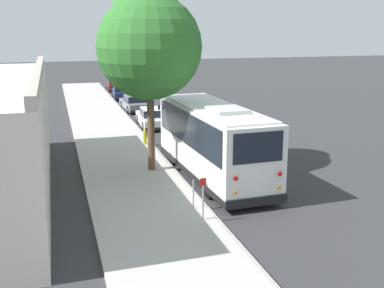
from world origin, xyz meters
TOP-DOWN VIEW (x-y plane):
  - ground_plane at (0.00, 0.00)m, footprint 160.00×160.00m
  - sidewalk_slab at (0.00, 4.04)m, footprint 80.00×4.21m
  - curb_strip at (0.00, 1.87)m, footprint 80.00×0.14m
  - shuttle_bus at (1.18, 0.36)m, footprint 9.30×3.10m
  - parked_sedan_white at (13.41, 0.68)m, footprint 4.61×1.93m
  - parked_sedan_gray at (20.18, 0.79)m, footprint 4.58×1.94m
  - parked_sedan_navy at (27.31, 0.86)m, footprint 4.25×1.87m
  - parked_sedan_maroon at (33.58, 0.66)m, footprint 4.70×1.86m
  - street_tree at (2.85, 2.91)m, footprint 4.76×4.76m
  - sign_post_near at (-3.77, 2.39)m, footprint 0.06×0.22m
  - sign_post_far at (-2.56, 2.39)m, footprint 0.06×0.06m
  - fire_hydrant at (7.89, 2.26)m, footprint 0.22×0.22m

SIDE VIEW (x-z plane):
  - ground_plane at x=0.00m, z-range 0.00..0.00m
  - sidewalk_slab at x=0.00m, z-range 0.00..0.15m
  - curb_strip at x=0.00m, z-range 0.00..0.15m
  - fire_hydrant at x=7.89m, z-range 0.15..0.96m
  - parked_sedan_maroon at x=33.58m, z-range -0.05..1.21m
  - parked_sedan_navy at x=27.31m, z-range -0.05..1.22m
  - parked_sedan_gray at x=20.18m, z-range -0.05..1.23m
  - parked_sedan_white at x=13.41m, z-range -0.05..1.23m
  - sign_post_far at x=-2.56m, z-range 0.15..1.23m
  - sign_post_near at x=-3.77m, z-range 0.17..1.70m
  - shuttle_bus at x=1.18m, z-range 0.12..3.61m
  - street_tree at x=2.85m, z-range 1.79..10.61m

